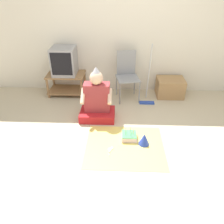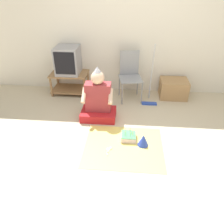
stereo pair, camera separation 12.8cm
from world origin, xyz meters
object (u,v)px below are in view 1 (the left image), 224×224
Objects in this scene: folding_chair at (127,73)px; tv at (64,61)px; dust_mop at (148,87)px; birthday_cake at (129,136)px; party_hat_blue at (144,139)px; cardboard_box_stack at (170,87)px; person_seated at (97,102)px.

tv is at bearing 175.36° from folding_chair.
dust_mop reaches higher than birthday_cake.
dust_mop reaches higher than tv.
dust_mop is 6.29× the size of party_hat_blue.
dust_mop reaches higher than cardboard_box_stack.
party_hat_blue is (1.44, -1.57, -0.59)m from tv.
cardboard_box_stack is at bearing -0.25° from tv.
cardboard_box_stack is at bearing 67.74° from party_hat_blue.
person_seated is at bearing 137.10° from party_hat_blue.
tv is 0.46× the size of dust_mop.
tv is 1.67m from dust_mop.
folding_chair is at bearing 150.78° from dust_mop.
folding_chair is at bearing 98.89° from party_hat_blue.
birthday_cake is (0.52, -0.56, -0.26)m from person_seated.
cardboard_box_stack is 1.69m from party_hat_blue.
dust_mop reaches higher than party_hat_blue.
cardboard_box_stack reaches higher than party_hat_blue.
party_hat_blue is at bearing -97.15° from dust_mop.
folding_chair is 1.73× the size of cardboard_box_stack.
folding_chair is 1.55m from party_hat_blue.
cardboard_box_stack is at bearing 59.47° from birthday_cake.
tv is at bearing 179.75° from cardboard_box_stack.
person_seated is at bearing -147.25° from cardboard_box_stack.
folding_chair is at bearing 57.69° from person_seated.
person_seated is at bearing -122.31° from folding_chair.
folding_chair reaches higher than person_seated.
cardboard_box_stack is 2.93× the size of party_hat_blue.
person_seated is 0.81m from birthday_cake.
dust_mop reaches higher than person_seated.
tv reaches higher than birthday_cake.
birthday_cake is 0.25m from party_hat_blue.
dust_mop is at bearing -11.17° from tv.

